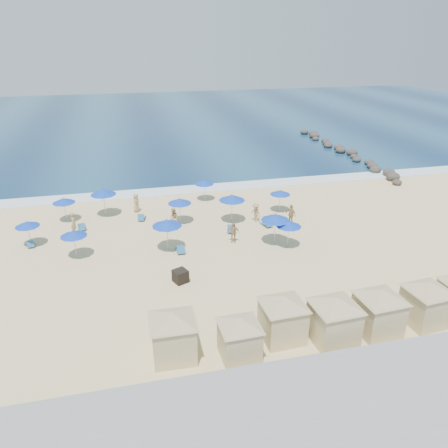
# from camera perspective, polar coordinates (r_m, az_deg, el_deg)

# --- Properties ---
(ground) EXTENTS (160.00, 160.00, 0.00)m
(ground) POSITION_cam_1_polar(r_m,az_deg,el_deg) (31.05, -2.86, -5.06)
(ground) COLOR beige
(ground) RESTS_ON ground
(ocean) EXTENTS (160.00, 80.00, 0.06)m
(ocean) POSITION_cam_1_polar(r_m,az_deg,el_deg) (83.26, -10.15, 13.16)
(ocean) COLOR #0E2B4D
(ocean) RESTS_ON ground
(surf_line) EXTENTS (160.00, 2.50, 0.08)m
(surf_line) POSITION_cam_1_polar(r_m,az_deg,el_deg) (45.09, -6.56, 4.33)
(surf_line) COLOR white
(surf_line) RESTS_ON ground
(seawall) EXTENTS (160.00, 6.10, 1.22)m
(seawall) POSITION_cam_1_polar(r_m,az_deg,el_deg) (20.13, 4.85, -21.76)
(seawall) COLOR gray
(seawall) RESTS_ON ground
(rock_jetty) EXTENTS (2.56, 26.66, 0.96)m
(rock_jetty) POSITION_cam_1_polar(r_m,az_deg,el_deg) (60.93, 15.46, 9.12)
(rock_jetty) COLOR #2D2826
(rock_jetty) RESTS_ON ground
(trash_bin) EXTENTS (1.11, 1.11, 0.85)m
(trash_bin) POSITION_cam_1_polar(r_m,az_deg,el_deg) (28.71, -5.71, -6.79)
(trash_bin) COLOR black
(trash_bin) RESTS_ON ground
(cabana_0) EXTENTS (4.59, 4.59, 2.88)m
(cabana_0) POSITION_cam_1_polar(r_m,az_deg,el_deg) (22.14, -6.69, -13.44)
(cabana_0) COLOR beige
(cabana_0) RESTS_ON ground
(cabana_1) EXTENTS (4.06, 4.06, 2.54)m
(cabana_1) POSITION_cam_1_polar(r_m,az_deg,el_deg) (22.10, 2.05, -13.97)
(cabana_1) COLOR beige
(cabana_1) RESTS_ON ground
(cabana_2) EXTENTS (4.54, 4.54, 2.85)m
(cabana_2) POSITION_cam_1_polar(r_m,az_deg,el_deg) (23.36, 7.71, -11.32)
(cabana_2) COLOR beige
(cabana_2) RESTS_ON ground
(cabana_3) EXTENTS (4.70, 4.70, 2.96)m
(cabana_3) POSITION_cam_1_polar(r_m,az_deg,el_deg) (23.63, 14.26, -11.28)
(cabana_3) COLOR beige
(cabana_3) RESTS_ON ground
(cabana_4) EXTENTS (4.61, 4.61, 2.90)m
(cabana_4) POSITION_cam_1_polar(r_m,az_deg,el_deg) (25.01, 19.65, -9.98)
(cabana_4) COLOR beige
(cabana_4) RESTS_ON ground
(cabana_5) EXTENTS (4.52, 4.52, 2.85)m
(cabana_5) POSITION_cam_1_polar(r_m,az_deg,el_deg) (26.73, 25.03, -8.68)
(cabana_5) COLOR beige
(cabana_5) RESTS_ON ground
(umbrella_0) EXTENTS (1.83, 1.83, 2.09)m
(umbrella_0) POSITION_cam_1_polar(r_m,az_deg,el_deg) (35.79, -24.33, 0.00)
(umbrella_0) COLOR #A5A8AD
(umbrella_0) RESTS_ON ground
(umbrella_1) EXTENTS (1.92, 1.92, 2.18)m
(umbrella_1) POSITION_cam_1_polar(r_m,az_deg,el_deg) (32.69, -19.08, -1.17)
(umbrella_1) COLOR #A5A8AD
(umbrella_1) RESTS_ON ground
(umbrella_2) EXTENTS (1.92, 1.92, 2.18)m
(umbrella_2) POSITION_cam_1_polar(r_m,az_deg,el_deg) (39.37, -20.22, 2.90)
(umbrella_2) COLOR #A5A8AD
(umbrella_2) RESTS_ON ground
(umbrella_3) EXTENTS (2.25, 2.25, 2.56)m
(umbrella_3) POSITION_cam_1_polar(r_m,az_deg,el_deg) (39.43, -15.51, 4.06)
(umbrella_3) COLOR #A5A8AD
(umbrella_3) RESTS_ON ground
(umbrella_4) EXTENTS (2.01, 2.01, 2.29)m
(umbrella_4) POSITION_cam_1_polar(r_m,az_deg,el_deg) (36.76, -5.84, 3.01)
(umbrella_4) COLOR #A5A8AD
(umbrella_4) RESTS_ON ground
(umbrella_5) EXTENTS (2.23, 2.23, 2.54)m
(umbrella_5) POSITION_cam_1_polar(r_m,az_deg,el_deg) (32.09, -7.48, 0.14)
(umbrella_5) COLOR #A5A8AD
(umbrella_5) RESTS_ON ground
(umbrella_6) EXTENTS (2.24, 2.24, 2.55)m
(umbrella_6) POSITION_cam_1_polar(r_m,az_deg,el_deg) (36.71, 1.05, 3.47)
(umbrella_6) COLOR #A5A8AD
(umbrella_6) RESTS_ON ground
(umbrella_7) EXTENTS (2.23, 2.23, 2.53)m
(umbrella_7) POSITION_cam_1_polar(r_m,az_deg,el_deg) (33.02, 6.74, 0.88)
(umbrella_7) COLOR #A5A8AD
(umbrella_7) RESTS_ON ground
(umbrella_8) EXTENTS (1.84, 1.84, 2.10)m
(umbrella_8) POSITION_cam_1_polar(r_m,az_deg,el_deg) (41.83, -2.61, 5.48)
(umbrella_8) COLOR #A5A8AD
(umbrella_8) RESTS_ON ground
(umbrella_9) EXTENTS (1.86, 1.86, 2.11)m
(umbrella_9) POSITION_cam_1_polar(r_m,az_deg,el_deg) (39.37, 7.36, 4.13)
(umbrella_9) COLOR #A5A8AD
(umbrella_9) RESTS_ON ground
(umbrella_10) EXTENTS (1.92, 1.92, 2.18)m
(umbrella_10) POSITION_cam_1_polar(r_m,az_deg,el_deg) (32.78, 8.47, 0.02)
(umbrella_10) COLOR #A5A8AD
(umbrella_10) RESTS_ON ground
(beach_chair_0) EXTENTS (0.72, 1.20, 0.62)m
(beach_chair_0) POSITION_cam_1_polar(r_m,az_deg,el_deg) (36.26, -23.96, -2.41)
(beach_chair_0) COLOR #296099
(beach_chair_0) RESTS_ON ground
(beach_chair_1) EXTENTS (0.64, 1.29, 0.69)m
(beach_chair_1) POSITION_cam_1_polar(r_m,az_deg,el_deg) (37.79, -18.06, -0.38)
(beach_chair_1) COLOR #296099
(beach_chair_1) RESTS_ON ground
(beach_chair_2) EXTENTS (0.82, 1.31, 0.67)m
(beach_chair_2) POSITION_cam_1_polar(r_m,az_deg,el_deg) (38.45, -10.71, 0.84)
(beach_chair_2) COLOR #296099
(beach_chair_2) RESTS_ON ground
(beach_chair_3) EXTENTS (0.60, 1.33, 0.73)m
(beach_chair_3) POSITION_cam_1_polar(r_m,az_deg,el_deg) (32.44, -5.71, -3.31)
(beach_chair_3) COLOR #296099
(beach_chair_3) RESTS_ON ground
(beach_chair_4) EXTENTS (1.05, 1.53, 0.77)m
(beach_chair_4) POSITION_cam_1_polar(r_m,az_deg,el_deg) (35.56, 1.00, -0.62)
(beach_chair_4) COLOR #296099
(beach_chair_4) RESTS_ON ground
(beach_chair_5) EXTENTS (0.80, 1.36, 0.70)m
(beach_chair_5) POSITION_cam_1_polar(r_m,az_deg,el_deg) (36.72, 5.66, 0.05)
(beach_chair_5) COLOR #296099
(beach_chair_5) RESTS_ON ground
(beachgoer_0) EXTENTS (0.49, 0.71, 1.88)m
(beachgoer_0) POSITION_cam_1_polar(r_m,az_deg,el_deg) (36.95, -19.03, 0.12)
(beachgoer_0) COLOR tan
(beachgoer_0) RESTS_ON ground
(beachgoer_1) EXTENTS (0.96, 1.06, 1.78)m
(beachgoer_1) POSITION_cam_1_polar(r_m,az_deg,el_deg) (36.11, -6.56, 0.70)
(beachgoer_1) COLOR tan
(beachgoer_1) RESTS_ON ground
(beachgoer_2) EXTENTS (1.05, 0.69, 1.65)m
(beachgoer_2) POSITION_cam_1_polar(r_m,az_deg,el_deg) (33.61, 1.20, -1.08)
(beachgoer_2) COLOR tan
(beachgoer_2) RESTS_ON ground
(beachgoer_3) EXTENTS (1.04, 1.23, 1.66)m
(beachgoer_3) POSITION_cam_1_polar(r_m,az_deg,el_deg) (37.35, 4.14, 1.50)
(beachgoer_3) COLOR tan
(beachgoer_3) RESTS_ON ground
(beachgoer_4) EXTENTS (0.69, 0.92, 1.70)m
(beachgoer_4) POSITION_cam_1_polar(r_m,az_deg,el_deg) (40.14, -11.40, 2.74)
(beachgoer_4) COLOR tan
(beachgoer_4) RESTS_ON ground
(beachgoer_5) EXTENTS (0.84, 1.12, 1.76)m
(beachgoer_5) POSITION_cam_1_polar(r_m,az_deg,el_deg) (37.16, 8.70, 1.25)
(beachgoer_5) COLOR tan
(beachgoer_5) RESTS_ON ground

